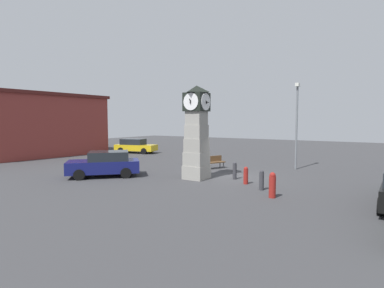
% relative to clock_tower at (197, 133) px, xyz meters
% --- Properties ---
extents(ground_plane, '(77.77, 77.77, 0.00)m').
position_rel_clock_tower_xyz_m(ground_plane, '(1.76, -1.68, -2.74)').
color(ground_plane, '#38383A').
extents(clock_tower, '(1.57, 1.65, 5.51)m').
position_rel_clock_tower_xyz_m(clock_tower, '(0.00, 0.00, 0.00)').
color(clock_tower, gray).
rests_on(clock_tower, ground_plane).
extents(bollard_near_tower, '(0.31, 0.31, 1.15)m').
position_rel_clock_tower_xyz_m(bollard_near_tower, '(-1.94, -5.21, -2.15)').
color(bollard_near_tower, maroon).
rests_on(bollard_near_tower, ground_plane).
extents(bollard_mid_row, '(0.23, 0.23, 1.01)m').
position_rel_clock_tower_xyz_m(bollard_mid_row, '(-0.77, -4.30, -2.22)').
color(bollard_mid_row, '#333338').
rests_on(bollard_mid_row, ground_plane).
extents(bollard_far_row, '(0.25, 0.25, 0.95)m').
position_rel_clock_tower_xyz_m(bollard_far_row, '(0.17, -3.07, -2.25)').
color(bollard_far_row, maroon).
rests_on(bollard_far_row, ground_plane).
extents(bollard_end_row, '(0.23, 0.23, 1.04)m').
position_rel_clock_tower_xyz_m(bollard_end_row, '(1.08, -1.99, -2.21)').
color(bollard_end_row, '#333338').
rests_on(bollard_end_row, ground_plane).
extents(car_far_lot, '(4.39, 4.31, 1.56)m').
position_rel_clock_tower_xyz_m(car_far_lot, '(-2.46, 5.15, -1.94)').
color(car_far_lot, navy).
rests_on(car_far_lot, ground_plane).
extents(car_silver_hatch, '(2.80, 4.70, 1.53)m').
position_rel_clock_tower_xyz_m(car_silver_hatch, '(8.75, 13.25, -1.96)').
color(car_silver_hatch, gold).
rests_on(car_silver_hatch, ground_plane).
extents(bench, '(1.68, 1.12, 0.90)m').
position_rel_clock_tower_xyz_m(bench, '(4.01, 0.98, -2.21)').
color(bench, brown).
rests_on(bench, ground_plane).
extents(street_lamp_near_road, '(0.50, 0.24, 6.09)m').
position_rel_clock_tower_xyz_m(street_lamp_near_road, '(6.82, -4.09, 0.80)').
color(street_lamp_near_road, slate).
rests_on(street_lamp_near_road, ground_plane).
extents(warehouse_blue_far, '(14.94, 13.66, 6.11)m').
position_rel_clock_tower_xyz_m(warehouse_blue_far, '(1.34, 22.57, 0.33)').
color(warehouse_blue_far, maroon).
rests_on(warehouse_blue_far, ground_plane).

